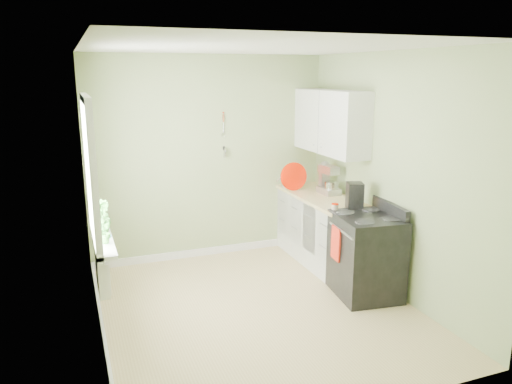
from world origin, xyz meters
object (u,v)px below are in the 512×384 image
object	(u,v)px
kettle	(285,178)
coffee_maker	(354,196)
stove	(366,255)
stand_mixer	(328,180)

from	to	relation	value
kettle	coffee_maker	bearing A→B (deg)	-79.95
stove	coffee_maker	distance (m)	0.70
stand_mixer	coffee_maker	distance (m)	0.79
stove	kettle	distance (m)	1.88
coffee_maker	stand_mixer	bearing A→B (deg)	83.64
stove	coffee_maker	size ratio (longest dim) A/B	3.36
coffee_maker	kettle	bearing A→B (deg)	100.05
stove	kettle	bearing A→B (deg)	96.48
stove	stand_mixer	world-z (taller)	stand_mixer
kettle	coffee_maker	xyz separation A→B (m)	(0.25, -1.42, 0.05)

